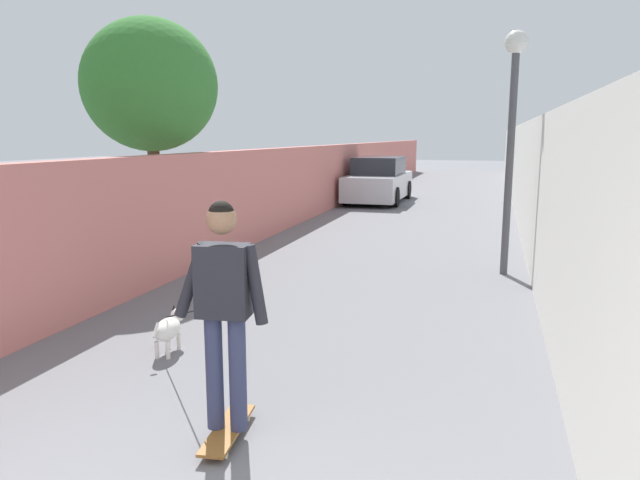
{
  "coord_description": "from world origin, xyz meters",
  "views": [
    {
      "loc": [
        -1.66,
        -2.06,
        2.26
      ],
      "look_at": [
        5.05,
        -0.07,
        1.0
      ],
      "focal_mm": 32.71,
      "sensor_mm": 36.0,
      "label": 1
    }
  ],
  "objects_px": {
    "person_skateboarder": "(224,298)",
    "skateboard": "(228,430)",
    "dog": "(169,328)",
    "tree_left_mid": "(150,86)",
    "car_near": "(379,181)",
    "lamp_post": "(513,108)"
  },
  "relations": [
    {
      "from": "tree_left_mid",
      "to": "car_near",
      "type": "height_order",
      "value": "tree_left_mid"
    },
    {
      "from": "lamp_post",
      "to": "dog",
      "type": "height_order",
      "value": "lamp_post"
    },
    {
      "from": "lamp_post",
      "to": "dog",
      "type": "distance_m",
      "value": 6.31
    },
    {
      "from": "skateboard",
      "to": "car_near",
      "type": "distance_m",
      "value": 16.23
    },
    {
      "from": "skateboard",
      "to": "car_near",
      "type": "relative_size",
      "value": 0.19
    },
    {
      "from": "lamp_post",
      "to": "car_near",
      "type": "xyz_separation_m",
      "value": [
        9.94,
        4.01,
        -1.97
      ]
    },
    {
      "from": "person_skateboarder",
      "to": "car_near",
      "type": "xyz_separation_m",
      "value": [
        16.1,
        1.93,
        -0.38
      ]
    },
    {
      "from": "car_near",
      "to": "dog",
      "type": "bearing_deg",
      "value": -177.71
    },
    {
      "from": "lamp_post",
      "to": "person_skateboarder",
      "type": "bearing_deg",
      "value": 161.41
    },
    {
      "from": "person_skateboarder",
      "to": "skateboard",
      "type": "bearing_deg",
      "value": -3.58
    },
    {
      "from": "tree_left_mid",
      "to": "person_skateboarder",
      "type": "relative_size",
      "value": 2.47
    },
    {
      "from": "tree_left_mid",
      "to": "lamp_post",
      "type": "bearing_deg",
      "value": -83.29
    },
    {
      "from": "skateboard",
      "to": "car_near",
      "type": "bearing_deg",
      "value": 6.85
    },
    {
      "from": "skateboard",
      "to": "dog",
      "type": "xyz_separation_m",
      "value": [
        1.43,
        1.35,
        0.21
      ]
    },
    {
      "from": "lamp_post",
      "to": "skateboard",
      "type": "distance_m",
      "value": 7.0
    },
    {
      "from": "tree_left_mid",
      "to": "car_near",
      "type": "relative_size",
      "value": 0.97
    },
    {
      "from": "person_skateboarder",
      "to": "dog",
      "type": "distance_m",
      "value": 2.13
    },
    {
      "from": "tree_left_mid",
      "to": "car_near",
      "type": "bearing_deg",
      "value": -10.82
    },
    {
      "from": "tree_left_mid",
      "to": "car_near",
      "type": "xyz_separation_m",
      "value": [
        10.65,
        -2.03,
        -2.39
      ]
    },
    {
      "from": "dog",
      "to": "person_skateboarder",
      "type": "bearing_deg",
      "value": -136.76
    },
    {
      "from": "lamp_post",
      "to": "person_skateboarder",
      "type": "distance_m",
      "value": 6.69
    },
    {
      "from": "tree_left_mid",
      "to": "skateboard",
      "type": "height_order",
      "value": "tree_left_mid"
    }
  ]
}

